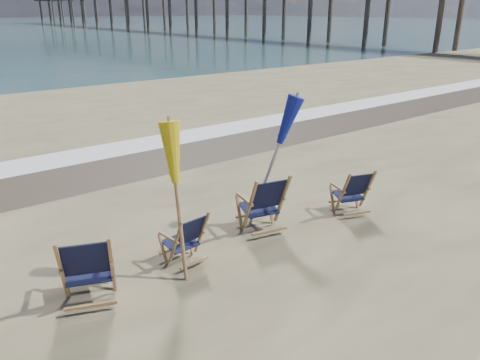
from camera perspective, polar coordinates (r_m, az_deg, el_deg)
The scene contains 9 objects.
surf_foam at distance 13.57m, azimuth -16.01°, elevation 3.45°, with size 200.00×1.40×0.01m, color silver.
wet_sand_strip at distance 12.24m, azimuth -13.31°, elevation 1.91°, with size 200.00×2.60×0.00m, color #42362A.
beach_chair_0 at distance 6.41m, azimuth -15.32°, elevation -10.25°, with size 0.71×0.79×1.10m, color #111533, non-canonical shape.
beach_chair_1 at distance 7.29m, azimuth -4.66°, elevation -6.64°, with size 0.57×0.64×0.88m, color #111533, non-canonical shape.
beach_chair_2 at distance 8.19m, azimuth 5.20°, elevation -2.64°, with size 0.72×0.81×1.12m, color #111533, non-canonical shape.
beach_chair_3 at distance 9.19m, azimuth 15.28°, elevation -1.28°, with size 0.61×0.68×0.95m, color #111533, non-canonical shape.
umbrella_yellow at distance 6.43m, azimuth -7.79°, elevation 2.20°, with size 0.30×0.30×2.29m.
umbrella_blue at distance 8.07m, azimuth 3.87°, elevation 6.99°, with size 0.30×0.30×2.43m.
fishing_pier at distance 88.82m, azimuth -9.64°, elevation 20.45°, with size 4.40×140.00×9.30m, color brown, non-canonical shape.
Camera 1 is at (-4.71, -3.88, 3.71)m, focal length 35.00 mm.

